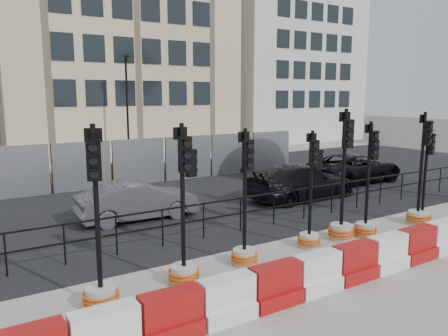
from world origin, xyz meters
TOP-DOWN VIEW (x-y plane):
  - ground at (0.00, 0.00)m, footprint 120.00×120.00m
  - sidewalk_near at (0.00, -3.00)m, footprint 40.00×6.00m
  - road at (0.00, 7.00)m, footprint 40.00×14.00m
  - sidewalk_far at (0.00, 16.00)m, footprint 40.00×4.00m
  - building_cream at (2.00, 21.99)m, footprint 15.00×10.06m
  - building_white at (17.00, 21.99)m, footprint 12.00×9.06m
  - kerb_railing at (0.00, 1.20)m, footprint 18.00×0.04m
  - heras_fencing at (0.57, 9.86)m, footprint 14.33×1.72m
  - lamp_post_far at (0.50, 14.98)m, footprint 0.12×0.56m
  - barrier_row at (-0.00, -2.80)m, footprint 15.70×0.50m
  - traffic_signal_a at (-5.89, -1.20)m, footprint 0.66×0.66m
  - traffic_signal_b at (-4.13, -1.09)m, footprint 0.65×0.65m
  - traffic_signal_c at (-2.51, -0.90)m, footprint 0.62×0.62m
  - traffic_signal_d at (-0.43, -0.81)m, footprint 0.59×0.59m
  - traffic_signal_e at (0.70, -0.81)m, footprint 0.69×0.69m
  - traffic_signal_f at (1.47, -0.99)m, footprint 0.62×0.62m
  - traffic_signal_g at (3.74, -1.03)m, footprint 0.66×0.66m
  - traffic_signal_h at (3.93, -1.04)m, footprint 0.58×0.58m
  - car_b at (-3.23, 3.90)m, footprint 1.53×3.79m
  - car_c at (2.95, 3.30)m, footprint 2.12×4.62m
  - car_d at (7.07, 4.41)m, footprint 2.40×4.80m

SIDE VIEW (x-z plane):
  - ground at x=0.00m, z-range 0.00..0.00m
  - sidewalk_near at x=0.00m, z-range 0.00..0.02m
  - sidewalk_far at x=0.00m, z-range 0.00..0.02m
  - road at x=0.00m, z-range 0.00..0.03m
  - barrier_row at x=0.00m, z-range -0.03..0.77m
  - car_b at x=-3.23m, z-range 0.00..1.22m
  - traffic_signal_h at x=3.93m, z-range -0.87..2.10m
  - traffic_signal_c at x=-2.51m, z-range -0.92..2.21m
  - car_d at x=7.07m, z-range 0.00..1.30m
  - car_c at x=2.95m, z-range 0.00..1.31m
  - heras_fencing at x=0.57m, z-range -0.35..1.65m
  - kerb_railing at x=0.00m, z-range 0.19..1.19m
  - traffic_signal_a at x=-5.89m, z-range -0.99..2.38m
  - traffic_signal_g at x=3.74m, z-range -0.99..2.38m
  - traffic_signal_d at x=-0.43m, z-range -0.78..2.21m
  - traffic_signal_e at x=0.70m, z-range -1.03..2.47m
  - traffic_signal_f at x=1.47m, z-range -0.83..2.33m
  - traffic_signal_b at x=-4.13m, z-range -0.87..2.44m
  - lamp_post_far at x=0.50m, z-range 0.22..6.22m
  - building_white at x=17.00m, z-range 0.00..16.00m
  - building_cream at x=2.00m, z-range 0.00..18.00m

